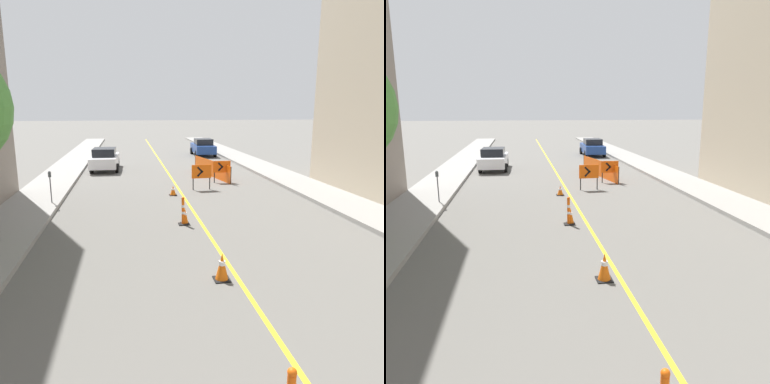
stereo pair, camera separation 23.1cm
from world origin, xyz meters
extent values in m
cube|color=gold|center=(0.00, 29.43, 0.00)|extent=(0.12, 58.86, 0.01)
cube|color=gray|center=(-7.06, 29.43, 0.09)|extent=(2.50, 58.86, 0.18)
cube|color=gray|center=(7.06, 29.43, 0.09)|extent=(2.50, 58.86, 0.18)
cube|color=black|center=(-0.43, 12.66, 0.01)|extent=(0.42, 0.42, 0.03)
cone|color=orange|center=(-0.43, 12.66, 0.38)|extent=(0.33, 0.33, 0.70)
cylinder|color=white|center=(-0.43, 12.66, 0.46)|extent=(0.17, 0.17, 0.11)
cube|color=black|center=(-0.62, 17.61, 0.01)|extent=(0.33, 0.33, 0.03)
cone|color=orange|center=(-0.62, 17.61, 0.33)|extent=(0.26, 0.26, 0.60)
cylinder|color=white|center=(-0.62, 17.61, 0.40)|extent=(0.14, 0.14, 0.10)
cube|color=black|center=(-0.48, 22.49, 0.01)|extent=(0.38, 0.38, 0.03)
cone|color=orange|center=(-0.48, 22.49, 0.26)|extent=(0.31, 0.31, 0.46)
cylinder|color=white|center=(-0.48, 22.49, 0.32)|extent=(0.16, 0.16, 0.07)
sphere|color=#EF560C|center=(-0.75, 7.84, 1.05)|extent=(0.13, 0.13, 0.13)
cube|color=black|center=(-0.71, 17.50, 0.02)|extent=(0.35, 0.35, 0.04)
cylinder|color=#EF560C|center=(-0.71, 17.50, 0.51)|extent=(0.11, 0.11, 0.96)
cylinder|color=white|center=(-0.71, 17.50, 0.47)|extent=(0.12, 0.12, 0.10)
cylinder|color=white|center=(-0.71, 17.50, 0.72)|extent=(0.12, 0.12, 0.10)
sphere|color=#EF560C|center=(-0.71, 17.50, 1.02)|extent=(0.12, 0.12, 0.12)
cube|color=#EF560C|center=(1.21, 23.56, 1.00)|extent=(1.08, 0.10, 0.73)
cube|color=black|center=(1.12, 23.51, 1.11)|extent=(0.35, 0.03, 0.35)
cube|color=black|center=(1.12, 23.51, 0.90)|extent=(0.35, 0.03, 0.35)
cylinder|color=black|center=(0.75, 23.56, 0.32)|extent=(0.06, 0.06, 0.64)
cylinder|color=black|center=(1.66, 23.56, 0.32)|extent=(0.06, 0.06, 0.64)
cube|color=#EF560C|center=(2.80, 25.38, 0.95)|extent=(1.04, 0.13, 0.69)
cube|color=black|center=(2.72, 25.34, 1.05)|extent=(0.33, 0.04, 0.33)
cube|color=black|center=(2.72, 25.34, 0.85)|extent=(0.33, 0.04, 0.33)
cylinder|color=black|center=(2.36, 25.38, 0.30)|extent=(0.06, 0.06, 0.60)
cylinder|color=black|center=(3.24, 25.38, 0.30)|extent=(0.06, 0.06, 0.60)
cube|color=#EF560C|center=(2.64, 27.49, 0.52)|extent=(1.10, 5.63, 1.05)
cylinder|color=#262626|center=(3.17, 24.68, 0.52)|extent=(0.05, 0.05, 1.05)
cylinder|color=#262626|center=(2.10, 30.30, 0.52)|extent=(0.05, 0.05, 1.05)
cube|color=silver|center=(-4.31, 31.38, 0.68)|extent=(1.98, 4.37, 0.72)
cube|color=black|center=(-4.31, 31.16, 1.31)|extent=(1.61, 2.00, 0.55)
cylinder|color=black|center=(-5.16, 32.71, 0.32)|extent=(0.25, 0.65, 0.64)
cylinder|color=black|center=(-3.45, 32.71, 0.32)|extent=(0.25, 0.65, 0.64)
cylinder|color=black|center=(-5.16, 30.04, 0.32)|extent=(0.25, 0.65, 0.64)
cylinder|color=black|center=(-3.45, 30.04, 0.32)|extent=(0.25, 0.65, 0.64)
cube|color=navy|center=(4.34, 38.57, 0.68)|extent=(1.93, 4.35, 0.72)
cube|color=black|center=(4.34, 38.35, 1.31)|extent=(1.59, 1.98, 0.55)
cylinder|color=black|center=(3.48, 39.90, 0.32)|extent=(0.24, 0.65, 0.64)
cylinder|color=black|center=(5.19, 39.90, 0.32)|extent=(0.24, 0.65, 0.64)
cylinder|color=black|center=(3.48, 37.23, 0.32)|extent=(0.24, 0.65, 0.64)
cylinder|color=black|center=(5.19, 37.23, 0.32)|extent=(0.24, 0.65, 0.64)
cylinder|color=#4C4C51|center=(-6.16, 21.24, 0.76)|extent=(0.05, 0.05, 1.16)
cube|color=#565B60|center=(-6.16, 21.24, 1.45)|extent=(0.12, 0.10, 0.22)
sphere|color=#565B60|center=(-6.16, 21.24, 1.56)|extent=(0.11, 0.11, 0.11)
camera|label=1|loc=(-2.71, 4.00, 4.32)|focal=35.00mm
camera|label=2|loc=(-2.49, 3.96, 4.32)|focal=35.00mm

